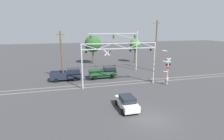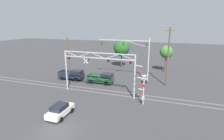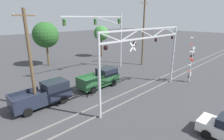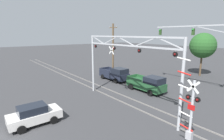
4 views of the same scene
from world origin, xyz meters
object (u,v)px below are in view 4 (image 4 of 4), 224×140
at_px(crossing_signal_mast, 190,117).
at_px(pickup_truck_following, 115,74).
at_px(background_tree_far_left_verge, 203,46).
at_px(utility_pole_left, 113,51).
at_px(traffic_signal_span, 218,45).
at_px(sedan_waiting, 34,115).
at_px(crossing_gantry, 126,58).
at_px(pickup_truck_lead, 147,84).

bearing_deg(crossing_signal_mast, pickup_truck_following, 156.11).
bearing_deg(background_tree_far_left_verge, utility_pole_left, -119.55).
xyz_separation_m(crossing_signal_mast, traffic_signal_span, (-3.21, 11.28, 3.73)).
relative_size(crossing_signal_mast, sedan_waiting, 1.46).
distance_m(crossing_gantry, sedan_waiting, 9.49).
bearing_deg(utility_pole_left, crossing_gantry, -31.86).
bearing_deg(traffic_signal_span, crossing_signal_mast, -74.12).
bearing_deg(crossing_signal_mast, utility_pole_left, 156.47).
bearing_deg(traffic_signal_span, pickup_truck_following, -161.80).
height_order(crossing_signal_mast, traffic_signal_span, traffic_signal_span).
height_order(pickup_truck_following, sedan_waiting, pickup_truck_following).
bearing_deg(crossing_signal_mast, sedan_waiting, -144.43).
bearing_deg(background_tree_far_left_verge, crossing_gantry, -85.70).
distance_m(sedan_waiting, background_tree_far_left_verge, 27.85).
bearing_deg(utility_pole_left, sedan_waiting, -62.35).
distance_m(crossing_gantry, pickup_truck_lead, 6.64).
bearing_deg(pickup_truck_lead, pickup_truck_following, 178.22).
height_order(utility_pole_left, background_tree_far_left_verge, utility_pole_left).
xyz_separation_m(crossing_signal_mast, sedan_waiting, (-9.41, -6.73, -1.46)).
distance_m(pickup_truck_following, sedan_waiting, 15.30).
relative_size(crossing_signal_mast, pickup_truck_following, 1.10).
height_order(crossing_signal_mast, background_tree_far_left_verge, background_tree_far_left_verge).
relative_size(crossing_signal_mast, utility_pole_left, 0.67).
height_order(pickup_truck_lead, background_tree_far_left_verge, background_tree_far_left_verge).
relative_size(sedan_waiting, utility_pole_left, 0.46).
relative_size(pickup_truck_following, utility_pole_left, 0.61).
distance_m(crossing_signal_mast, background_tree_far_left_verge, 22.88).
xyz_separation_m(crossing_signal_mast, pickup_truck_following, (-15.98, 7.08, -1.24)).
relative_size(pickup_truck_lead, utility_pole_left, 0.58).
relative_size(traffic_signal_span, pickup_truck_lead, 2.09).
distance_m(traffic_signal_span, pickup_truck_lead, 8.93).
bearing_deg(crossing_signal_mast, background_tree_far_left_verge, 113.74).
xyz_separation_m(crossing_gantry, crossing_signal_mast, (7.69, -1.66, -2.62)).
height_order(crossing_gantry, traffic_signal_span, traffic_signal_span).
distance_m(crossing_signal_mast, utility_pole_left, 18.42).
bearing_deg(crossing_gantry, pickup_truck_lead, 105.90).
xyz_separation_m(crossing_gantry, background_tree_far_left_verge, (-1.44, 19.09, 0.39)).
bearing_deg(pickup_truck_lead, sedan_waiting, -90.98).
distance_m(pickup_truck_following, background_tree_far_left_verge, 15.88).
relative_size(crossing_signal_mast, traffic_signal_span, 0.55).
relative_size(crossing_signal_mast, pickup_truck_lead, 1.14).
distance_m(pickup_truck_lead, utility_pole_left, 8.37).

